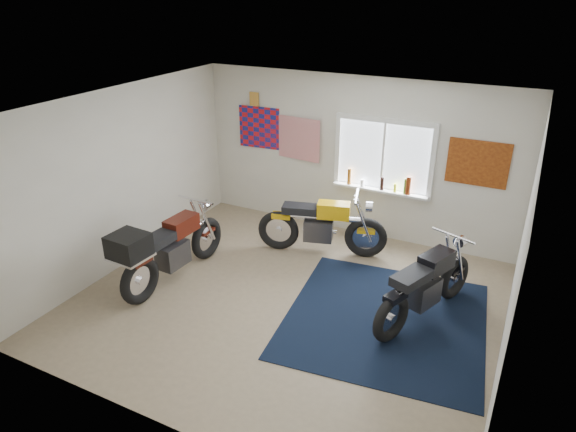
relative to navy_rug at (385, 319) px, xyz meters
The scene contains 10 objects.
ground 1.35m from the navy_rug, behind, with size 5.50×5.50×0.00m, color #9E896B.
room_shell 2.12m from the navy_rug, behind, with size 5.50×5.50×5.50m.
navy_rug is the anchor object (origin of this frame).
window_assembly 2.78m from the navy_rug, 110.13° to the left, with size 1.66×0.17×1.26m.
oil_bottles 2.54m from the navy_rug, 108.04° to the left, with size 1.08×0.09×0.30m.
flag_display 4.51m from the navy_rug, 144.70° to the left, with size 1.60×0.10×1.17m.
triumph_poster 2.83m from the navy_rug, 74.99° to the left, with size 0.90×0.03×0.70m, color #A54C14.
yellow_triumph 2.03m from the navy_rug, 138.58° to the left, with size 2.04×0.80×1.05m.
black_chrome_bike 0.67m from the navy_rug, 34.40° to the left, with size 0.91×1.94×1.04m.
maroon_tourer 3.19m from the navy_rug, behind, with size 0.65×2.13×1.08m.
Camera 1 is at (2.68, -5.33, 4.04)m, focal length 32.00 mm.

